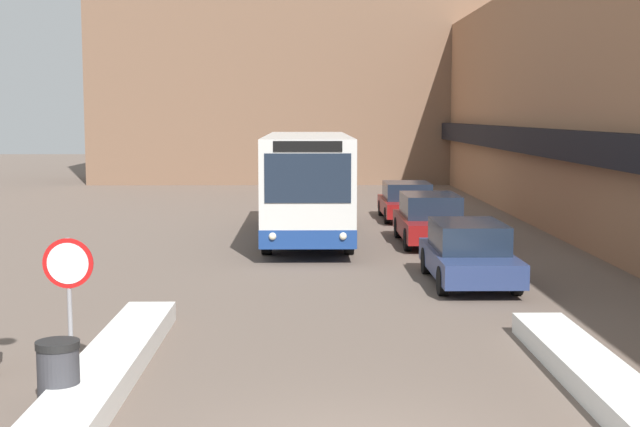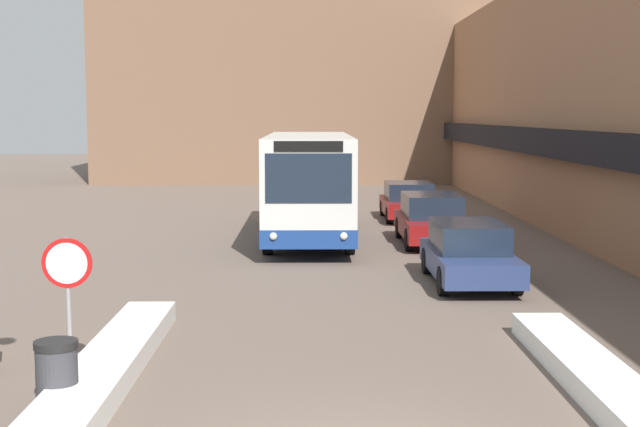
# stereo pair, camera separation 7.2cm
# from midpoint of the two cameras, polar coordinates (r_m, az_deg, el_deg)

# --- Properties ---
(building_row_right) EXTENTS (5.50, 60.00, 8.93)m
(building_row_right) POSITION_cam_midpoint_polar(r_m,az_deg,el_deg) (35.39, 16.81, 6.87)
(building_row_right) COLOR #996B4C
(building_row_right) RESTS_ON ground_plane
(building_backdrop_far) EXTENTS (26.00, 8.00, 18.33)m
(building_backdrop_far) POSITION_cam_midpoint_polar(r_m,az_deg,el_deg) (54.33, -0.05, 11.85)
(building_backdrop_far) COLOR brown
(building_backdrop_far) RESTS_ON ground_plane
(snow_bank_left) EXTENTS (0.90, 8.91, 0.37)m
(snow_bank_left) POSITION_cam_midpoint_polar(r_m,az_deg,el_deg) (13.41, -13.88, -10.23)
(snow_bank_left) COLOR silver
(snow_bank_left) RESTS_ON ground_plane
(snow_bank_right) EXTENTS (0.90, 10.27, 0.36)m
(snow_bank_right) POSITION_cam_midpoint_polar(r_m,az_deg,el_deg) (12.16, 19.95, -12.18)
(snow_bank_right) COLOR silver
(snow_bank_right) RESTS_ON ground_plane
(city_bus) EXTENTS (2.62, 10.16, 3.32)m
(city_bus) POSITION_cam_midpoint_polar(r_m,az_deg,el_deg) (28.31, -0.65, 1.94)
(city_bus) COLOR silver
(city_bus) RESTS_ON ground_plane
(parked_car_front) EXTENTS (1.84, 4.35, 1.45)m
(parked_car_front) POSITION_cam_midpoint_polar(r_m,az_deg,el_deg) (21.22, 9.62, -2.51)
(parked_car_front) COLOR navy
(parked_car_front) RESTS_ON ground_plane
(parked_car_middle) EXTENTS (1.91, 4.50, 1.53)m
(parked_car_middle) POSITION_cam_midpoint_polar(r_m,az_deg,el_deg) (27.56, 7.23, -0.36)
(parked_car_middle) COLOR maroon
(parked_car_middle) RESTS_ON ground_plane
(parked_car_back) EXTENTS (1.94, 4.25, 1.41)m
(parked_car_back) POSITION_cam_midpoint_polar(r_m,az_deg,el_deg) (33.89, 5.75, 0.80)
(parked_car_back) COLOR maroon
(parked_car_back) RESTS_ON ground_plane
(stop_sign) EXTENTS (0.76, 0.08, 2.13)m
(stop_sign) POSITION_cam_midpoint_polar(r_m,az_deg,el_deg) (13.92, -15.72, -3.94)
(stop_sign) COLOR gray
(stop_sign) RESTS_ON ground_plane
(trash_bin) EXTENTS (0.59, 0.59, 0.95)m
(trash_bin) POSITION_cam_midpoint_polar(r_m,az_deg,el_deg) (12.67, -16.33, -9.89)
(trash_bin) COLOR #38383D
(trash_bin) RESTS_ON ground_plane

